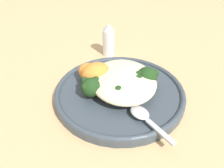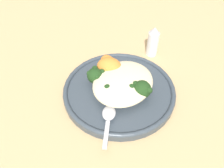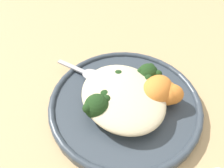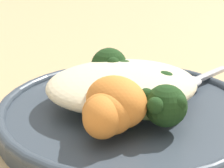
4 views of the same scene
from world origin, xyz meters
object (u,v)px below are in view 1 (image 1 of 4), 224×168
at_px(broccoli_stalk_0, 95,84).
at_px(broccoli_stalk_3, 142,77).
at_px(sweet_potato_chunk_1, 96,73).
at_px(spoon, 143,116).
at_px(plate, 119,92).
at_px(quinoa_mound, 123,80).
at_px(salt_shaker, 108,40).
at_px(sweet_potato_chunk_2, 88,71).
at_px(broccoli_stalk_1, 118,88).
at_px(sweet_potato_chunk_0, 90,72).
at_px(broccoli_stalk_2, 132,81).

xyz_separation_m(broccoli_stalk_0, broccoli_stalk_3, (-0.01, 0.10, 0.00)).
relative_size(sweet_potato_chunk_1, spoon, 0.62).
bearing_deg(plate, broccoli_stalk_0, -84.87).
height_order(quinoa_mound, broccoli_stalk_3, broccoli_stalk_3).
bearing_deg(salt_shaker, sweet_potato_chunk_1, -15.04).
distance_m(sweet_potato_chunk_1, sweet_potato_chunk_2, 0.02).
xyz_separation_m(broccoli_stalk_1, sweet_potato_chunk_2, (-0.06, -0.06, 0.00)).
distance_m(sweet_potato_chunk_2, spoon, 0.16).
relative_size(sweet_potato_chunk_0, sweet_potato_chunk_1, 0.73).
xyz_separation_m(broccoli_stalk_2, salt_shaker, (-0.19, -0.03, 0.01)).
bearing_deg(broccoli_stalk_3, sweet_potato_chunk_1, -158.81).
height_order(quinoa_mound, broccoli_stalk_1, quinoa_mound).
height_order(plate, broccoli_stalk_1, broccoli_stalk_1).
xyz_separation_m(quinoa_mound, sweet_potato_chunk_0, (-0.03, -0.07, 0.00)).
bearing_deg(sweet_potato_chunk_2, sweet_potato_chunk_0, 35.27).
xyz_separation_m(broccoli_stalk_2, spoon, (0.09, 0.00, -0.01)).
bearing_deg(broccoli_stalk_1, sweet_potato_chunk_2, -131.31).
bearing_deg(broccoli_stalk_3, broccoli_stalk_1, -123.97).
bearing_deg(sweet_potato_chunk_0, broccoli_stalk_3, 75.09).
relative_size(plate, sweet_potato_chunk_2, 6.25).
xyz_separation_m(broccoli_stalk_0, salt_shaker, (-0.19, 0.05, 0.00)).
height_order(plate, broccoli_stalk_3, broccoli_stalk_3).
xyz_separation_m(quinoa_mound, spoon, (0.09, 0.02, -0.01)).
distance_m(quinoa_mound, broccoli_stalk_0, 0.06).
xyz_separation_m(broccoli_stalk_3, spoon, (0.10, -0.02, -0.02)).
bearing_deg(broccoli_stalk_1, sweet_potato_chunk_1, -131.99).
bearing_deg(plate, broccoli_stalk_3, 99.97).
height_order(broccoli_stalk_1, sweet_potato_chunk_2, sweet_potato_chunk_2).
distance_m(plate, quinoa_mound, 0.03).
relative_size(plate, quinoa_mound, 1.71).
xyz_separation_m(sweet_potato_chunk_1, spoon, (0.12, 0.08, -0.02)).
height_order(broccoli_stalk_2, broccoli_stalk_3, broccoli_stalk_3).
bearing_deg(quinoa_mound, broccoli_stalk_0, -82.10).
bearing_deg(spoon, broccoli_stalk_0, -164.54).
distance_m(broccoli_stalk_1, sweet_potato_chunk_1, 0.06).
bearing_deg(spoon, sweet_potato_chunk_2, -173.06).
xyz_separation_m(broccoli_stalk_0, sweet_potato_chunk_0, (-0.04, -0.01, 0.00)).
xyz_separation_m(quinoa_mound, broccoli_stalk_2, (0.00, 0.02, -0.00)).
bearing_deg(sweet_potato_chunk_2, spoon, 34.96).
distance_m(broccoli_stalk_3, spoon, 0.10).
height_order(broccoli_stalk_3, sweet_potato_chunk_0, broccoli_stalk_3).
bearing_deg(sweet_potato_chunk_1, broccoli_stalk_1, 43.26).
distance_m(broccoli_stalk_1, sweet_potato_chunk_0, 0.08).
height_order(plate, quinoa_mound, quinoa_mound).
height_order(broccoli_stalk_1, spoon, broccoli_stalk_1).
xyz_separation_m(plate, sweet_potato_chunk_2, (-0.04, -0.06, 0.03)).
bearing_deg(broccoli_stalk_1, broccoli_stalk_0, -100.02).
xyz_separation_m(broccoli_stalk_1, broccoli_stalk_2, (-0.02, 0.03, 0.00)).
distance_m(broccoli_stalk_0, broccoli_stalk_3, 0.10).
bearing_deg(salt_shaker, broccoli_stalk_2, 9.49).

